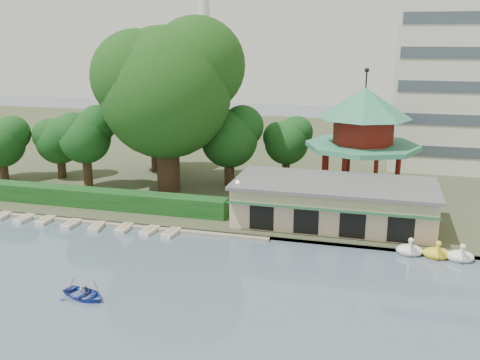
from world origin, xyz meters
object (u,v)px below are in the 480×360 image
(big_tree, at_px, (168,84))
(rowboat_with_passengers, at_px, (84,291))
(dock, at_px, (98,221))
(boathouse, at_px, (334,202))
(pavilion, at_px, (363,131))

(big_tree, bearing_deg, rowboat_with_passengers, -81.71)
(dock, relative_size, big_tree, 1.77)
(big_tree, bearing_deg, boathouse, -18.41)
(pavilion, bearing_deg, big_tree, -169.73)
(boathouse, distance_m, rowboat_with_passengers, 24.21)
(dock, height_order, pavilion, pavilion)
(boathouse, xyz_separation_m, big_tree, (-18.81, 6.26, 9.95))
(dock, relative_size, rowboat_with_passengers, 6.24)
(rowboat_with_passengers, bearing_deg, big_tree, 98.29)
(dock, bearing_deg, rowboat_with_passengers, -63.97)
(dock, height_order, big_tree, big_tree)
(boathouse, height_order, big_tree, big_tree)
(dock, xyz_separation_m, rowboat_with_passengers, (6.84, -14.01, 0.37))
(boathouse, bearing_deg, pavilion, 78.72)
(big_tree, distance_m, rowboat_with_passengers, 27.94)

